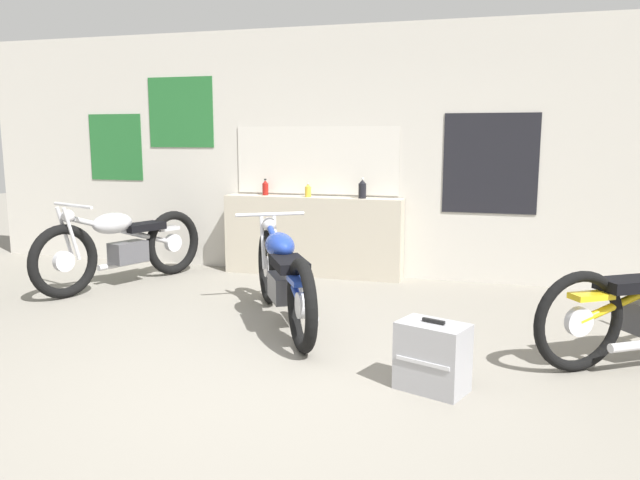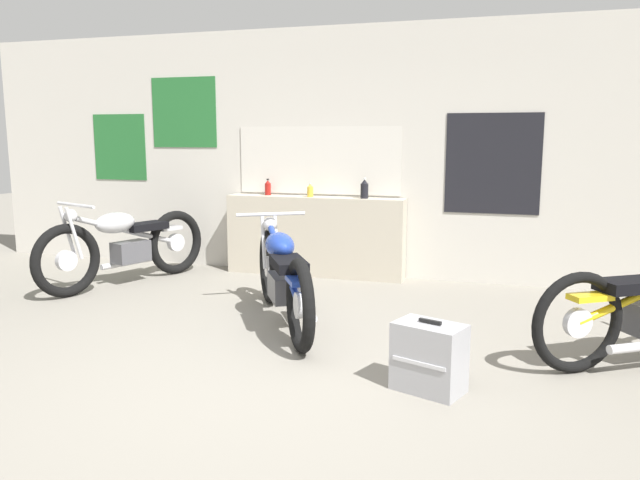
% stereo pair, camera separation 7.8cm
% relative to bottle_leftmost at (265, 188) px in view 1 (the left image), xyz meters
% --- Properties ---
extents(ground_plane, '(24.00, 24.00, 0.00)m').
position_rel_bottle_leftmost_xyz_m(ground_plane, '(1.19, -3.24, -0.99)').
color(ground_plane, gray).
extents(wall_back, '(10.00, 0.07, 2.80)m').
position_rel_bottle_leftmost_xyz_m(wall_back, '(1.17, 0.15, 0.41)').
color(wall_back, beige).
rests_on(wall_back, ground_plane).
extents(sill_counter, '(2.07, 0.28, 0.91)m').
position_rel_bottle_leftmost_xyz_m(sill_counter, '(0.58, -0.03, -0.54)').
color(sill_counter, '#B7AD99').
rests_on(sill_counter, ground_plane).
extents(bottle_leftmost, '(0.07, 0.07, 0.19)m').
position_rel_bottle_leftmost_xyz_m(bottle_leftmost, '(0.00, 0.00, 0.00)').
color(bottle_leftmost, maroon).
rests_on(bottle_leftmost, sill_counter).
extents(bottle_left_center, '(0.07, 0.07, 0.16)m').
position_rel_bottle_leftmost_xyz_m(bottle_left_center, '(0.54, -0.07, -0.01)').
color(bottle_left_center, gold).
rests_on(bottle_left_center, sill_counter).
extents(bottle_center, '(0.09, 0.09, 0.23)m').
position_rel_bottle_leftmost_xyz_m(bottle_center, '(1.17, -0.05, 0.02)').
color(bottle_center, black).
rests_on(bottle_center, sill_counter).
extents(motorcycle_blue, '(1.18, 1.88, 0.89)m').
position_rel_bottle_leftmost_xyz_m(motorcycle_blue, '(0.90, -1.92, -0.57)').
color(motorcycle_blue, black).
rests_on(motorcycle_blue, ground_plane).
extents(motorcycle_silver, '(0.92, 2.00, 0.93)m').
position_rel_bottle_leftmost_xyz_m(motorcycle_silver, '(-1.23, -1.06, -0.56)').
color(motorcycle_silver, black).
rests_on(motorcycle_silver, ground_plane).
extents(hard_case_silver, '(0.49, 0.40, 0.46)m').
position_rel_bottle_leftmost_xyz_m(hard_case_silver, '(2.27, -2.98, -0.78)').
color(hard_case_silver, '#9E9EA3').
rests_on(hard_case_silver, ground_plane).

